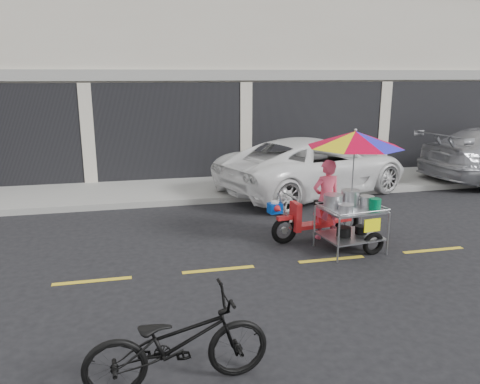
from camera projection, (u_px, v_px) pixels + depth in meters
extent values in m
plane|color=black|center=(331.00, 259.00, 8.14)|extent=(90.00, 90.00, 0.00)
cube|color=gray|center=(254.00, 184.00, 13.32)|extent=(45.00, 3.00, 0.15)
cube|color=beige|center=(221.00, 49.00, 17.08)|extent=(36.00, 8.00, 8.00)
cube|color=black|center=(246.00, 132.00, 13.90)|extent=(35.28, 0.06, 2.90)
cube|color=gray|center=(246.00, 75.00, 13.48)|extent=(36.00, 0.12, 0.30)
cube|color=gold|center=(331.00, 259.00, 8.14)|extent=(42.00, 0.10, 0.01)
imported|color=white|center=(315.00, 166.00, 12.51)|extent=(5.93, 4.24, 1.50)
imported|color=black|center=(178.00, 342.00, 4.75)|extent=(1.95, 0.80, 1.00)
torus|color=black|center=(284.00, 230.00, 8.86)|extent=(0.54, 0.17, 0.53)
torus|color=black|center=(347.00, 223.00, 9.32)|extent=(0.54, 0.17, 0.53)
cylinder|color=#9EA0A5|center=(284.00, 230.00, 8.86)|extent=(0.14, 0.07, 0.13)
cylinder|color=#9EA0A5|center=(347.00, 223.00, 9.32)|extent=(0.14, 0.07, 0.13)
cube|color=red|center=(285.00, 218.00, 8.80)|extent=(0.31, 0.15, 0.07)
cylinder|color=#9EA0A5|center=(285.00, 211.00, 8.76)|extent=(0.34, 0.09, 0.75)
cube|color=red|center=(296.00, 217.00, 8.88)|extent=(0.15, 0.33, 0.55)
cube|color=red|center=(314.00, 225.00, 9.07)|extent=(0.77, 0.35, 0.07)
cube|color=red|center=(334.00, 212.00, 9.15)|extent=(0.72, 0.33, 0.37)
cube|color=black|center=(330.00, 202.00, 9.07)|extent=(0.62, 0.30, 0.09)
cylinder|color=#9EA0A5|center=(290.00, 196.00, 8.73)|extent=(0.10, 0.51, 0.03)
sphere|color=black|center=(289.00, 188.00, 8.89)|extent=(0.09, 0.09, 0.09)
cylinder|color=white|center=(290.00, 220.00, 8.85)|extent=(0.12, 0.12, 0.05)
cube|color=#053297|center=(275.00, 208.00, 8.68)|extent=(0.26, 0.23, 0.18)
cylinder|color=white|center=(275.00, 202.00, 8.65)|extent=(0.17, 0.17, 0.05)
cone|color=red|center=(278.00, 209.00, 8.53)|extent=(0.19, 0.22, 0.17)
torus|color=black|center=(373.00, 244.00, 8.33)|extent=(0.43, 0.15, 0.42)
cylinder|color=#9EA0A5|center=(338.00, 241.00, 7.93)|extent=(0.04, 0.04, 0.78)
cylinder|color=#9EA0A5|center=(314.00, 226.00, 8.69)|extent=(0.04, 0.04, 0.78)
cylinder|color=#9EA0A5|center=(388.00, 234.00, 8.27)|extent=(0.04, 0.04, 0.78)
cylinder|color=#9EA0A5|center=(361.00, 220.00, 9.03)|extent=(0.04, 0.04, 0.78)
cube|color=#9EA0A5|center=(350.00, 236.00, 8.51)|extent=(1.12, 0.96, 0.03)
cube|color=#9EA0A5|center=(352.00, 209.00, 8.38)|extent=(1.12, 0.96, 0.04)
cylinder|color=#9EA0A5|center=(365.00, 212.00, 7.99)|extent=(1.01, 0.16, 0.02)
cylinder|color=#9EA0A5|center=(339.00, 200.00, 8.75)|extent=(1.01, 0.16, 0.02)
cylinder|color=#9EA0A5|center=(327.00, 209.00, 8.20)|extent=(0.13, 0.83, 0.02)
cylinder|color=#9EA0A5|center=(376.00, 203.00, 8.54)|extent=(0.13, 0.83, 0.02)
cylinder|color=#9EA0A5|center=(338.00, 229.00, 8.89)|extent=(0.13, 0.69, 0.04)
cylinder|color=#9EA0A5|center=(339.00, 206.00, 8.77)|extent=(0.13, 0.69, 0.04)
cube|color=#FFFD07|center=(372.00, 225.00, 8.07)|extent=(0.32, 0.06, 0.23)
cylinder|color=#B7B7BC|center=(333.00, 201.00, 8.43)|extent=(0.38, 0.38, 0.21)
cylinder|color=#B7B7BC|center=(350.00, 198.00, 8.56)|extent=(0.36, 0.36, 0.26)
cylinder|color=#B7B7BC|center=(367.00, 201.00, 8.52)|extent=(0.29, 0.29, 0.16)
cylinder|color=#B7B7BC|center=(346.00, 209.00, 8.14)|extent=(0.29, 0.29, 0.12)
cylinder|color=#026539|center=(375.00, 204.00, 8.25)|extent=(0.23, 0.23, 0.20)
cylinder|color=black|center=(344.00, 232.00, 8.44)|extent=(0.29, 0.29, 0.17)
cylinder|color=black|center=(361.00, 230.00, 8.56)|extent=(0.25, 0.25, 0.15)
cylinder|color=#9EA0A5|center=(353.00, 170.00, 8.31)|extent=(0.02, 0.02, 1.39)
sphere|color=#9EA0A5|center=(356.00, 130.00, 8.14)|extent=(0.06, 0.06, 0.06)
imported|color=#E74864|center=(326.00, 200.00, 9.02)|extent=(0.62, 0.45, 1.57)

